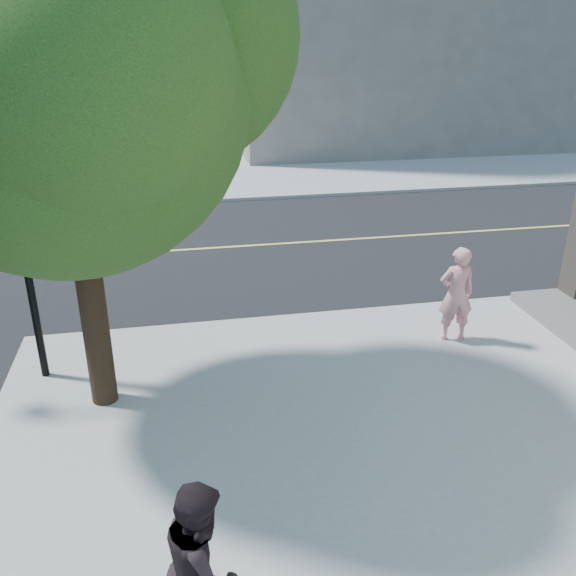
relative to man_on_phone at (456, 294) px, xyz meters
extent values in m
plane|color=black|center=(-6.50, 1.52, -0.98)|extent=(140.00, 140.00, 0.00)
cube|color=black|center=(-6.50, 6.02, -0.97)|extent=(140.00, 9.00, 0.01)
cube|color=#A2A2A2|center=(7.00, 23.02, -0.92)|extent=(29.00, 25.00, 0.12)
imported|color=pink|center=(0.00, 0.00, 0.00)|extent=(0.66, 0.46, 1.72)
imported|color=black|center=(-4.68, -5.00, 0.01)|extent=(0.78, 0.94, 1.73)
cylinder|color=black|center=(-5.91, -0.83, 1.02)|extent=(0.38, 0.38, 3.77)
sphere|color=#2A4F1A|center=(-5.91, -0.83, 3.53)|extent=(4.60, 4.60, 4.60)
sphere|color=#2A4F1A|center=(-4.66, -0.20, 4.16)|extent=(3.56, 3.56, 3.56)
sphere|color=#2A4F1A|center=(-5.50, -1.98, 3.85)|extent=(3.14, 3.14, 3.14)
cylinder|color=black|center=(-6.90, 0.07, 1.18)|extent=(0.12, 0.12, 4.08)
cube|color=white|center=(-6.85, 0.05, 1.66)|extent=(0.53, 0.04, 0.19)
cube|color=navy|center=(-6.85, 0.05, 1.18)|extent=(0.44, 0.04, 0.53)
imported|color=black|center=(-6.90, 0.07, 2.44)|extent=(0.16, 0.19, 0.97)
camera|label=1|loc=(-4.72, -8.91, 4.22)|focal=37.96mm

